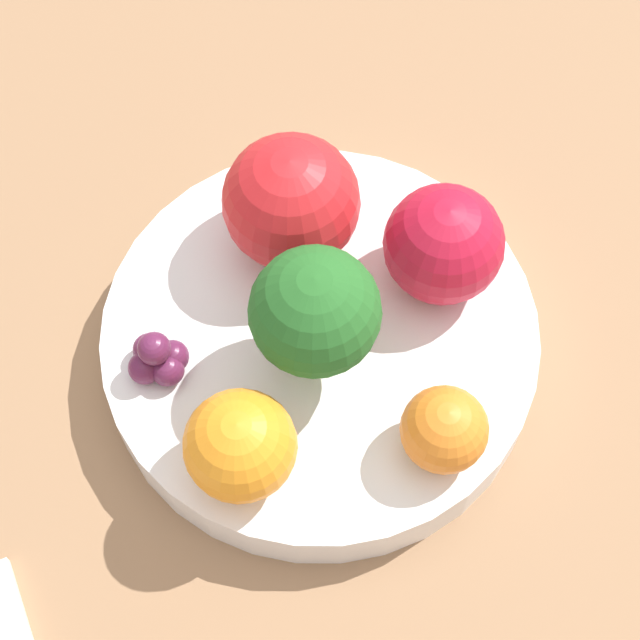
{
  "coord_description": "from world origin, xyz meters",
  "views": [
    {
      "loc": [
        -0.19,
        0.1,
        0.49
      ],
      "look_at": [
        0.0,
        0.0,
        0.06
      ],
      "focal_mm": 60.0,
      "sensor_mm": 36.0,
      "label": 1
    }
  ],
  "objects": [
    {
      "name": "bowl",
      "position": [
        0.0,
        0.0,
        0.03
      ],
      "size": [
        0.2,
        0.2,
        0.03
      ],
      "color": "white",
      "rests_on": "table_surface"
    },
    {
      "name": "ground_plane",
      "position": [
        0.0,
        0.0,
        0.0
      ],
      "size": [
        6.0,
        6.0,
        0.0
      ],
      "primitive_type": "plane",
      "color": "gray"
    },
    {
      "name": "orange_back",
      "position": [
        -0.07,
        -0.02,
        0.07
      ],
      "size": [
        0.04,
        0.04,
        0.04
      ],
      "color": "orange",
      "rests_on": "bowl"
    },
    {
      "name": "broccoli",
      "position": [
        -0.01,
        0.01,
        0.09
      ],
      "size": [
        0.06,
        0.06,
        0.07
      ],
      "color": "#8CB76B",
      "rests_on": "bowl"
    },
    {
      "name": "grape_cluster",
      "position": [
        0.02,
        0.07,
        0.06
      ],
      "size": [
        0.03,
        0.03,
        0.03
      ],
      "color": "#5B1E42",
      "rests_on": "bowl"
    },
    {
      "name": "table_surface",
      "position": [
        0.0,
        0.0,
        0.01
      ],
      "size": [
        1.2,
        1.2,
        0.02
      ],
      "color": "#936D4C",
      "rests_on": "ground_plane"
    },
    {
      "name": "orange_front",
      "position": [
        -0.04,
        0.06,
        0.07
      ],
      "size": [
        0.05,
        0.05,
        0.05
      ],
      "color": "orange",
      "rests_on": "bowl"
    },
    {
      "name": "apple_green",
      "position": [
        0.05,
        -0.01,
        0.08
      ],
      "size": [
        0.06,
        0.06,
        0.06
      ],
      "color": "red",
      "rests_on": "bowl"
    },
    {
      "name": "apple_red",
      "position": [
        -0.0,
        -0.06,
        0.08
      ],
      "size": [
        0.06,
        0.06,
        0.06
      ],
      "color": "#B7142D",
      "rests_on": "bowl"
    }
  ]
}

